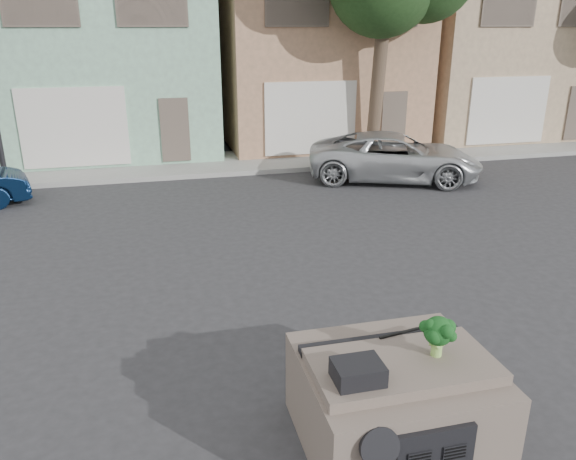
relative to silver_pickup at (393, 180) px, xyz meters
name	(u,v)px	position (x,y,z in m)	size (l,w,h in m)	color
ground_plane	(315,314)	(-4.69, -7.45, 0.00)	(120.00, 120.00, 0.00)	#303033
sidewalk	(225,163)	(-4.69, 3.05, 0.07)	(40.00, 3.00, 0.15)	gray
townhouse_mint	(108,43)	(-8.19, 7.05, 3.77)	(7.20, 8.20, 7.55)	#88B99A
townhouse_tan	(309,42)	(-0.69, 7.05, 3.77)	(7.20, 8.20, 7.55)	#A97C5C
townhouse_beige	(480,40)	(6.81, 7.05, 3.77)	(7.20, 8.20, 7.55)	tan
silver_pickup	(393,180)	(0.00, 0.00, 0.00)	(2.33, 5.05, 1.40)	#BBBEC2
tree_near	(380,30)	(0.31, 2.35, 4.25)	(4.40, 4.00, 8.50)	#1D3817
car_dashboard	(394,398)	(-4.69, -10.45, 0.56)	(2.00, 1.80, 1.12)	#695B50
instrument_hump	(358,372)	(-5.27, -10.80, 1.22)	(0.48, 0.38, 0.20)	black
wiper_arm	(406,331)	(-4.41, -10.07, 1.13)	(0.70, 0.03, 0.02)	black
broccoli	(438,336)	(-4.31, -10.58, 1.35)	(0.37, 0.37, 0.46)	#0F3913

